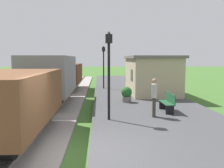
{
  "coord_description": "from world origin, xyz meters",
  "views": [
    {
      "loc": [
        0.5,
        -6.49,
        2.81
      ],
      "look_at": [
        1.31,
        8.03,
        1.27
      ],
      "focal_mm": 38.11,
      "sensor_mm": 36.0,
      "label": 1
    }
  ],
  "objects_px": {
    "freight_train": "(51,81)",
    "station_hut": "(151,74)",
    "bench_near_hut": "(168,102)",
    "person_waiting": "(154,96)",
    "potted_planter": "(127,94)",
    "lamp_post_near": "(109,59)",
    "lamp_post_far": "(104,59)"
  },
  "relations": [
    {
      "from": "freight_train",
      "to": "station_hut",
      "type": "height_order",
      "value": "station_hut"
    },
    {
      "from": "station_hut",
      "to": "bench_near_hut",
      "type": "xyz_separation_m",
      "value": [
        -0.55,
        -6.3,
        -0.93
      ]
    },
    {
      "from": "person_waiting",
      "to": "potted_planter",
      "type": "relative_size",
      "value": 1.87
    },
    {
      "from": "freight_train",
      "to": "lamp_post_near",
      "type": "relative_size",
      "value": 5.24
    },
    {
      "from": "freight_train",
      "to": "lamp_post_near",
      "type": "distance_m",
      "value": 5.76
    },
    {
      "from": "lamp_post_near",
      "to": "person_waiting",
      "type": "bearing_deg",
      "value": 10.78
    },
    {
      "from": "person_waiting",
      "to": "potted_planter",
      "type": "xyz_separation_m",
      "value": [
        -0.79,
        3.67,
        -0.46
      ]
    },
    {
      "from": "lamp_post_far",
      "to": "station_hut",
      "type": "bearing_deg",
      "value": -41.3
    },
    {
      "from": "freight_train",
      "to": "bench_near_hut",
      "type": "xyz_separation_m",
      "value": [
        6.25,
        -3.15,
        -0.78
      ]
    },
    {
      "from": "bench_near_hut",
      "to": "station_hut",
      "type": "bearing_deg",
      "value": 84.97
    },
    {
      "from": "potted_planter",
      "to": "lamp_post_near",
      "type": "height_order",
      "value": "lamp_post_near"
    },
    {
      "from": "station_hut",
      "to": "bench_near_hut",
      "type": "relative_size",
      "value": 3.87
    },
    {
      "from": "station_hut",
      "to": "lamp_post_far",
      "type": "distance_m",
      "value": 4.78
    },
    {
      "from": "bench_near_hut",
      "to": "person_waiting",
      "type": "distance_m",
      "value": 1.43
    },
    {
      "from": "person_waiting",
      "to": "lamp_post_near",
      "type": "height_order",
      "value": "lamp_post_near"
    },
    {
      "from": "potted_planter",
      "to": "person_waiting",
      "type": "bearing_deg",
      "value": -77.85
    },
    {
      "from": "station_hut",
      "to": "bench_near_hut",
      "type": "bearing_deg",
      "value": -95.03
    },
    {
      "from": "station_hut",
      "to": "person_waiting",
      "type": "bearing_deg",
      "value": -101.37
    },
    {
      "from": "bench_near_hut",
      "to": "potted_planter",
      "type": "height_order",
      "value": "potted_planter"
    },
    {
      "from": "bench_near_hut",
      "to": "lamp_post_far",
      "type": "bearing_deg",
      "value": 107.38
    },
    {
      "from": "bench_near_hut",
      "to": "person_waiting",
      "type": "height_order",
      "value": "person_waiting"
    },
    {
      "from": "freight_train",
      "to": "potted_planter",
      "type": "height_order",
      "value": "freight_train"
    },
    {
      "from": "person_waiting",
      "to": "station_hut",
      "type": "bearing_deg",
      "value": -89.1
    },
    {
      "from": "station_hut",
      "to": "bench_near_hut",
      "type": "height_order",
      "value": "station_hut"
    },
    {
      "from": "potted_planter",
      "to": "lamp_post_near",
      "type": "xyz_separation_m",
      "value": [
        -1.22,
        -4.06,
        2.08
      ]
    },
    {
      "from": "bench_near_hut",
      "to": "lamp_post_far",
      "type": "height_order",
      "value": "lamp_post_far"
    },
    {
      "from": "person_waiting",
      "to": "lamp_post_far",
      "type": "relative_size",
      "value": 0.46
    },
    {
      "from": "bench_near_hut",
      "to": "lamp_post_far",
      "type": "distance_m",
      "value": 10.02
    },
    {
      "from": "bench_near_hut",
      "to": "freight_train",
      "type": "bearing_deg",
      "value": 153.26
    },
    {
      "from": "station_hut",
      "to": "lamp_post_near",
      "type": "xyz_separation_m",
      "value": [
        -3.48,
        -7.68,
        1.15
      ]
    },
    {
      "from": "freight_train",
      "to": "station_hut",
      "type": "xyz_separation_m",
      "value": [
        6.8,
        3.15,
        0.15
      ]
    },
    {
      "from": "freight_train",
      "to": "lamp_post_far",
      "type": "distance_m",
      "value": 7.16
    }
  ]
}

